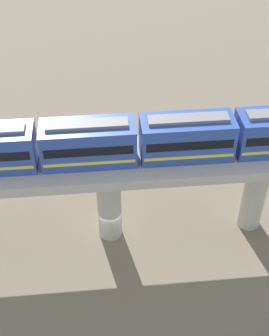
# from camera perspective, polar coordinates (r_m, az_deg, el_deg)

# --- Properties ---
(ground_plane) EXTENTS (120.00, 120.00, 0.00)m
(ground_plane) POSITION_cam_1_polar(r_m,az_deg,el_deg) (39.02, -2.93, -7.91)
(ground_plane) COLOR #706654
(viaduct) EXTENTS (5.20, 35.80, 7.92)m
(viaduct) POSITION_cam_1_polar(r_m,az_deg,el_deg) (34.65, -3.27, -1.12)
(viaduct) COLOR #B7B2AA
(viaduct) RESTS_ON ground
(train) EXTENTS (2.64, 27.45, 3.24)m
(train) POSITION_cam_1_polar(r_m,az_deg,el_deg) (32.68, 0.42, 3.44)
(train) COLOR #2D4CA5
(train) RESTS_ON viaduct
(parked_car_white) EXTENTS (1.85, 4.22, 1.76)m
(parked_car_white) POSITION_cam_1_polar(r_m,az_deg,el_deg) (47.56, -14.94, 2.23)
(parked_car_white) COLOR white
(parked_car_white) RESTS_ON ground
(parked_car_red) EXTENTS (2.71, 4.50, 1.76)m
(parked_car_red) POSITION_cam_1_polar(r_m,az_deg,el_deg) (46.58, 3.27, 2.84)
(parked_car_red) COLOR red
(parked_car_red) RESTS_ON ground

